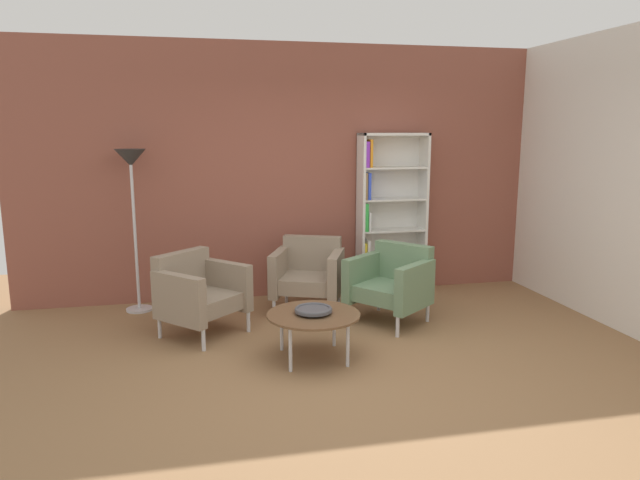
% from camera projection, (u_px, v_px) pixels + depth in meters
% --- Properties ---
extents(ground_plane, '(8.32, 8.32, 0.00)m').
position_uv_depth(ground_plane, '(354.00, 374.00, 4.66)').
color(ground_plane, olive).
extents(brick_back_panel, '(6.40, 0.12, 2.90)m').
position_uv_depth(brick_back_panel, '(299.00, 172.00, 6.75)').
color(brick_back_panel, brown).
rests_on(brick_back_panel, ground_plane).
extents(plaster_right_partition, '(0.12, 5.20, 2.90)m').
position_uv_depth(plaster_right_partition, '(627.00, 181.00, 5.56)').
color(plaster_right_partition, silver).
rests_on(plaster_right_partition, ground_plane).
extents(bookshelf_tall, '(0.80, 0.30, 1.90)m').
position_uv_depth(bookshelf_tall, '(386.00, 214.00, 6.86)').
color(bookshelf_tall, silver).
rests_on(bookshelf_tall, ground_plane).
extents(coffee_table_low, '(0.80, 0.80, 0.40)m').
position_uv_depth(coffee_table_low, '(313.00, 317.00, 4.94)').
color(coffee_table_low, brown).
rests_on(coffee_table_low, ground_plane).
extents(decorative_bowl, '(0.32, 0.32, 0.05)m').
position_uv_depth(decorative_bowl, '(313.00, 310.00, 4.92)').
color(decorative_bowl, '#4C4C51').
rests_on(decorative_bowl, coffee_table_low).
extents(armchair_near_window, '(0.90, 0.87, 0.78)m').
position_uv_depth(armchair_near_window, '(309.00, 273.00, 6.26)').
color(armchair_near_window, gray).
rests_on(armchair_near_window, ground_plane).
extents(armchair_spare_guest, '(0.95, 0.95, 0.78)m').
position_uv_depth(armchair_spare_guest, '(199.00, 292.00, 5.53)').
color(armchair_spare_guest, gray).
rests_on(armchair_spare_guest, ground_plane).
extents(armchair_corner_red, '(0.94, 0.95, 0.78)m').
position_uv_depth(armchair_corner_red, '(392.00, 282.00, 5.89)').
color(armchair_corner_red, slate).
rests_on(armchair_corner_red, ground_plane).
extents(floor_lamp_torchiere, '(0.32, 0.32, 1.74)m').
position_uv_depth(floor_lamp_torchiere, '(132.00, 177.00, 6.06)').
color(floor_lamp_torchiere, silver).
rests_on(floor_lamp_torchiere, ground_plane).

